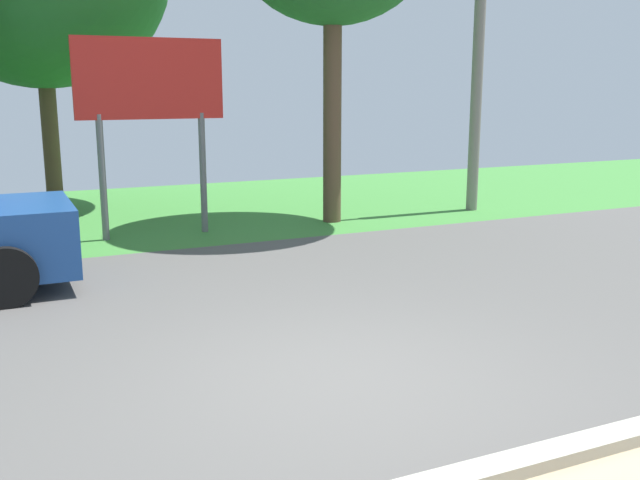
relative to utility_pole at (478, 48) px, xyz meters
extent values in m
cube|color=#565451|center=(-6.81, -5.23, -3.51)|extent=(40.00, 8.00, 0.10)
cube|color=#408639|center=(-6.81, 2.77, -3.51)|extent=(40.00, 8.00, 0.10)
cube|color=#B2AD9E|center=(-6.81, -9.23, -3.41)|extent=(40.00, 0.24, 0.10)
cylinder|color=black|center=(-9.54, -1.50, -3.08)|extent=(0.76, 0.28, 0.76)
cylinder|color=black|center=(-9.54, -3.50, -3.08)|extent=(0.76, 0.28, 0.76)
cylinder|color=gray|center=(0.00, 0.00, -0.17)|extent=(0.24, 0.24, 6.57)
cylinder|color=slate|center=(-7.84, 0.07, -2.36)|extent=(0.12, 0.12, 2.20)
cylinder|color=slate|center=(-6.04, 0.07, -2.36)|extent=(0.12, 0.12, 2.20)
cube|color=red|center=(-6.94, 0.07, -0.66)|extent=(2.60, 0.10, 1.40)
cylinder|color=brown|center=(-8.33, 4.15, -1.77)|extent=(0.36, 0.36, 3.37)
cylinder|color=brown|center=(-3.41, 0.03, -1.28)|extent=(0.36, 0.36, 4.35)
camera|label=1|loc=(-9.59, -12.84, -0.81)|focal=40.31mm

